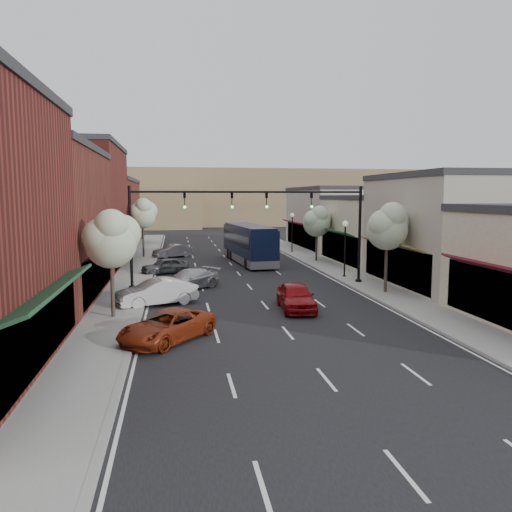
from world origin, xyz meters
name	(u,v)px	position (x,y,z in m)	size (l,w,h in m)	color
ground	(271,313)	(0.00, 0.00, 0.00)	(160.00, 160.00, 0.00)	black
sidewalk_left	(137,267)	(-8.40, 18.50, 0.07)	(2.80, 73.00, 0.15)	gray
sidewalk_right	(322,263)	(8.40, 18.50, 0.07)	(2.80, 73.00, 0.15)	gray
curb_left	(154,267)	(-7.00, 18.50, 0.07)	(0.25, 73.00, 0.17)	gray
curb_right	(307,264)	(7.00, 18.50, 0.07)	(0.25, 73.00, 0.17)	gray
bldg_left_midnear	(22,224)	(-14.23, 6.00, 4.66)	(10.14, 14.10, 9.40)	maroon
bldg_left_midfar	(69,207)	(-14.24, 20.00, 5.40)	(10.14, 14.10, 10.90)	maroon
bldg_left_far	(97,214)	(-14.22, 36.00, 4.16)	(10.14, 18.10, 8.40)	maroon
bldg_right_midnear	(448,231)	(13.72, 6.00, 3.91)	(9.14, 12.10, 7.90)	#A59C8D
bldg_right_midfar	(379,230)	(13.70, 18.00, 3.17)	(9.14, 12.10, 6.40)	beige
bldg_right_far	(332,218)	(13.71, 32.00, 3.66)	(9.14, 16.10, 7.40)	#A59C8D
hill_far	(197,197)	(0.00, 90.00, 6.00)	(120.00, 30.00, 12.00)	#7A6647
hill_near	(73,208)	(-25.00, 78.00, 4.00)	(50.00, 20.00, 8.00)	#7A6647
signal_mast_right	(328,220)	(5.62, 8.00, 4.62)	(8.22, 0.46, 7.00)	black
signal_mast_left	(167,221)	(-5.62, 8.00, 4.62)	(8.22, 0.46, 7.00)	black
tree_right_near	(388,226)	(8.35, 3.94, 4.45)	(2.85, 2.65, 5.95)	#47382B
tree_right_far	(317,221)	(8.35, 19.94, 3.99)	(2.85, 2.65, 5.43)	#47382B
tree_left_near	(112,238)	(-8.25, -0.06, 4.22)	(2.85, 2.65, 5.69)	#47382B
tree_left_far	(143,213)	(-8.25, 25.94, 4.60)	(2.85, 2.65, 6.13)	#47382B
lamp_post_near	(345,239)	(7.80, 10.50, 3.01)	(0.44, 0.44, 4.44)	black
lamp_post_far	(292,226)	(7.80, 28.00, 3.01)	(0.44, 0.44, 4.44)	black
coach_bus	(249,243)	(1.80, 20.55, 1.87)	(3.64, 11.90, 3.58)	black
red_hatchback	(296,297)	(1.50, 0.53, 0.76)	(1.80, 4.47, 1.52)	maroon
parked_car_a	(167,326)	(-5.49, -4.43, 0.67)	(2.23, 4.83, 1.34)	maroon
parked_car_b	(157,292)	(-6.20, 3.03, 0.77)	(1.63, 4.66, 1.54)	silver
parked_car_c	(189,279)	(-4.20, 7.81, 0.67)	(1.89, 4.65, 1.35)	#ABAAB0
parked_car_d	(165,266)	(-5.94, 14.94, 0.65)	(1.54, 3.84, 1.31)	#4E5055
parked_car_e	(172,251)	(-5.37, 25.91, 0.67)	(1.42, 4.08, 1.34)	#A5A5AA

